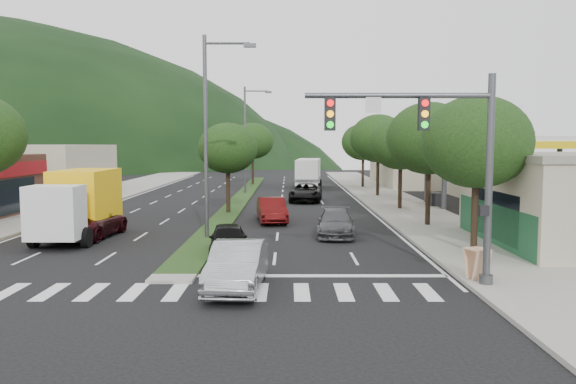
{
  "coord_description": "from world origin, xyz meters",
  "views": [
    {
      "loc": [
        4.08,
        -19.69,
        4.78
      ],
      "look_at": [
        4.05,
        9.94,
        2.19
      ],
      "focal_mm": 35.0,
      "sensor_mm": 36.0,
      "label": 1
    }
  ],
  "objects_px": {
    "streetlight_mid": "(247,134)",
    "car_queue_a": "(228,239)",
    "streetlight_near": "(210,127)",
    "box_truck": "(80,206)",
    "tree_med_far": "(253,141)",
    "car_queue_b": "(336,223)",
    "car_queue_d": "(306,192)",
    "tree_r_c": "(401,143)",
    "car_queue_c": "(272,210)",
    "tree_r_d": "(378,138)",
    "tree_r_e": "(363,142)",
    "sedan_silver": "(237,266)",
    "traffic_signal": "(442,147)",
    "tree_r_a": "(477,142)",
    "a_frame_sign": "(477,260)",
    "tree_med_near": "(228,148)",
    "suv_maroon": "(91,223)",
    "motorhome": "(308,173)",
    "tree_r_b": "(429,138)"
  },
  "relations": [
    {
      "from": "car_queue_b",
      "to": "box_truck",
      "type": "xyz_separation_m",
      "value": [
        -12.91,
        -0.72,
        0.94
      ]
    },
    {
      "from": "tree_r_d",
      "to": "car_queue_b",
      "type": "height_order",
      "value": "tree_r_d"
    },
    {
      "from": "tree_med_far",
      "to": "suv_maroon",
      "type": "height_order",
      "value": "tree_med_far"
    },
    {
      "from": "tree_med_far",
      "to": "car_queue_b",
      "type": "xyz_separation_m",
      "value": [
        6.52,
        -35.0,
        -4.34
      ]
    },
    {
      "from": "car_queue_d",
      "to": "tree_r_d",
      "type": "bearing_deg",
      "value": 37.16
    },
    {
      "from": "streetlight_near",
      "to": "streetlight_mid",
      "type": "distance_m",
      "value": 25.0
    },
    {
      "from": "tree_r_a",
      "to": "tree_r_c",
      "type": "relative_size",
      "value": 1.02
    },
    {
      "from": "car_queue_b",
      "to": "car_queue_c",
      "type": "height_order",
      "value": "car_queue_c"
    },
    {
      "from": "tree_r_c",
      "to": "sedan_silver",
      "type": "xyz_separation_m",
      "value": [
        -9.6,
        -21.6,
        -3.98
      ]
    },
    {
      "from": "tree_r_e",
      "to": "car_queue_c",
      "type": "relative_size",
      "value": 1.49
    },
    {
      "from": "traffic_signal",
      "to": "car_queue_b",
      "type": "xyz_separation_m",
      "value": [
        -2.5,
        10.54,
        -3.97
      ]
    },
    {
      "from": "streetlight_near",
      "to": "box_truck",
      "type": "distance_m",
      "value": 7.7
    },
    {
      "from": "car_queue_d",
      "to": "tree_r_c",
      "type": "bearing_deg",
      "value": -37.05
    },
    {
      "from": "car_queue_c",
      "to": "car_queue_d",
      "type": "bearing_deg",
      "value": 71.34
    },
    {
      "from": "box_truck",
      "to": "tree_r_d",
      "type": "bearing_deg",
      "value": -130.14
    },
    {
      "from": "streetlight_mid",
      "to": "car_queue_b",
      "type": "height_order",
      "value": "streetlight_mid"
    },
    {
      "from": "tree_r_d",
      "to": "tree_r_e",
      "type": "relative_size",
      "value": 1.07
    },
    {
      "from": "a_frame_sign",
      "to": "box_truck",
      "type": "bearing_deg",
      "value": 127.03
    },
    {
      "from": "motorhome",
      "to": "tree_r_d",
      "type": "bearing_deg",
      "value": -51.97
    },
    {
      "from": "car_queue_b",
      "to": "car_queue_d",
      "type": "bearing_deg",
      "value": 97.98
    },
    {
      "from": "streetlight_near",
      "to": "car_queue_c",
      "type": "xyz_separation_m",
      "value": [
        2.86,
        6.0,
        -4.84
      ]
    },
    {
      "from": "tree_r_e",
      "to": "tree_med_near",
      "type": "relative_size",
      "value": 1.11
    },
    {
      "from": "car_queue_b",
      "to": "car_queue_d",
      "type": "distance_m",
      "value": 17.03
    },
    {
      "from": "tree_r_c",
      "to": "car_queue_a",
      "type": "distance_m",
      "value": 19.57
    },
    {
      "from": "tree_r_d",
      "to": "sedan_silver",
      "type": "relative_size",
      "value": 1.54
    },
    {
      "from": "traffic_signal",
      "to": "car_queue_c",
      "type": "relative_size",
      "value": 1.56
    },
    {
      "from": "streetlight_mid",
      "to": "car_queue_c",
      "type": "distance_m",
      "value": 19.81
    },
    {
      "from": "streetlight_near",
      "to": "tree_med_far",
      "type": "bearing_deg",
      "value": 90.33
    },
    {
      "from": "suv_maroon",
      "to": "box_truck",
      "type": "xyz_separation_m",
      "value": [
        -0.41,
        -0.33,
        0.91
      ]
    },
    {
      "from": "tree_r_c",
      "to": "box_truck",
      "type": "bearing_deg",
      "value": -147.48
    },
    {
      "from": "traffic_signal",
      "to": "tree_med_far",
      "type": "xyz_separation_m",
      "value": [
        -9.03,
        45.54,
        0.36
      ]
    },
    {
      "from": "tree_r_a",
      "to": "tree_med_far",
      "type": "distance_m",
      "value": 41.76
    },
    {
      "from": "streetlight_mid",
      "to": "suv_maroon",
      "type": "relative_size",
      "value": 1.97
    },
    {
      "from": "traffic_signal",
      "to": "car_queue_d",
      "type": "height_order",
      "value": "traffic_signal"
    },
    {
      "from": "streetlight_near",
      "to": "car_queue_b",
      "type": "height_order",
      "value": "streetlight_near"
    },
    {
      "from": "tree_med_near",
      "to": "car_queue_c",
      "type": "relative_size",
      "value": 1.34
    },
    {
      "from": "car_queue_a",
      "to": "box_truck",
      "type": "xyz_separation_m",
      "value": [
        -7.89,
        4.28,
        0.94
      ]
    },
    {
      "from": "tree_med_far",
      "to": "suv_maroon",
      "type": "xyz_separation_m",
      "value": [
        -5.98,
        -35.39,
        -4.3
      ]
    },
    {
      "from": "tree_r_d",
      "to": "streetlight_mid",
      "type": "distance_m",
      "value": 12.18
    },
    {
      "from": "tree_r_b",
      "to": "car_queue_c",
      "type": "distance_m",
      "value": 10.12
    },
    {
      "from": "tree_r_d",
      "to": "car_queue_a",
      "type": "bearing_deg",
      "value": -111.99
    },
    {
      "from": "traffic_signal",
      "to": "car_queue_d",
      "type": "xyz_separation_m",
      "value": [
        -3.54,
        27.53,
        -3.9
      ]
    },
    {
      "from": "streetlight_mid",
      "to": "box_truck",
      "type": "height_order",
      "value": "streetlight_mid"
    },
    {
      "from": "sedan_silver",
      "to": "car_queue_c",
      "type": "xyz_separation_m",
      "value": [
        0.67,
        15.6,
        -0.03
      ]
    },
    {
      "from": "streetlight_mid",
      "to": "car_queue_a",
      "type": "height_order",
      "value": "streetlight_mid"
    },
    {
      "from": "tree_med_near",
      "to": "tree_r_c",
      "type": "bearing_deg",
      "value": 9.46
    },
    {
      "from": "tree_med_far",
      "to": "traffic_signal",
      "type": "bearing_deg",
      "value": -78.78
    },
    {
      "from": "car_queue_a",
      "to": "car_queue_b",
      "type": "distance_m",
      "value": 7.09
    },
    {
      "from": "tree_r_a",
      "to": "a_frame_sign",
      "type": "height_order",
      "value": "tree_r_a"
    },
    {
      "from": "tree_r_c",
      "to": "car_queue_d",
      "type": "xyz_separation_m",
      "value": [
        -6.51,
        6.0,
        -4.0
      ]
    }
  ]
}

